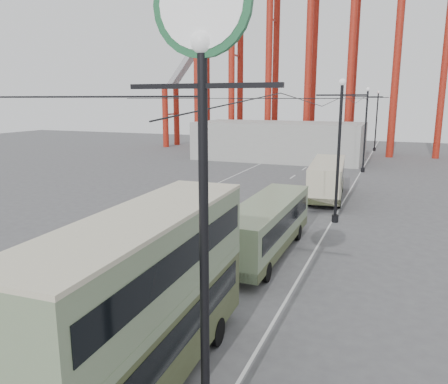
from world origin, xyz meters
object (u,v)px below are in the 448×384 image
at_px(lamp_post_near, 203,109).
at_px(pedestrian, 235,220).
at_px(double_decker_bus, 146,293).
at_px(single_decker_cream, 327,178).
at_px(single_decker_green, 266,225).

relative_size(lamp_post_near, pedestrian, 5.69).
xyz_separation_m(double_decker_bus, single_decker_cream, (0.83, 26.41, -1.12)).
bearing_deg(pedestrian, lamp_post_near, 104.13).
height_order(double_decker_bus, single_decker_green, double_decker_bus).
relative_size(lamp_post_near, double_decker_bus, 1.13).
bearing_deg(single_decker_green, single_decker_cream, 86.86).
bearing_deg(double_decker_bus, pedestrian, 98.36).
bearing_deg(lamp_post_near, pedestrian, 108.25).
height_order(lamp_post_near, single_decker_green, lamp_post_near).
distance_m(double_decker_bus, single_decker_cream, 26.45).
xyz_separation_m(lamp_post_near, single_decker_green, (-2.52, 13.31, -6.25)).
bearing_deg(single_decker_cream, single_decker_green, -98.86).
distance_m(lamp_post_near, single_decker_cream, 28.76).
relative_size(single_decker_green, pedestrian, 5.32).
bearing_deg(double_decker_bus, single_decker_cream, 85.81).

